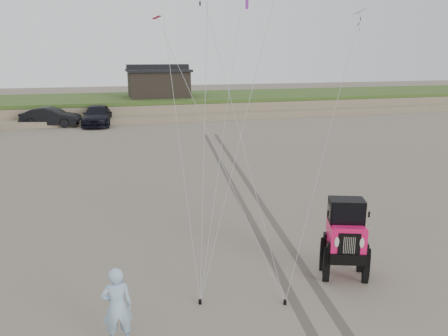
{
  "coord_description": "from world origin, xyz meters",
  "views": [
    {
      "loc": [
        -4.01,
        -9.72,
        6.04
      ],
      "look_at": [
        -0.42,
        3.0,
        2.6
      ],
      "focal_mm": 35.0,
      "sensor_mm": 36.0,
      "label": 1
    }
  ],
  "objects_px": {
    "truck_c": "(97,116)",
    "jeep": "(345,247)",
    "truck_b": "(51,117)",
    "cabin": "(158,82)",
    "man": "(117,307)"
  },
  "relations": [
    {
      "from": "truck_c",
      "to": "man",
      "type": "xyz_separation_m",
      "value": [
        0.37,
        -31.5,
        0.06
      ]
    },
    {
      "from": "truck_b",
      "to": "jeep",
      "type": "distance_m",
      "value": 32.26
    },
    {
      "from": "man",
      "to": "cabin",
      "type": "bearing_deg",
      "value": -100.17
    },
    {
      "from": "jeep",
      "to": "cabin",
      "type": "bearing_deg",
      "value": 110.42
    },
    {
      "from": "cabin",
      "to": "jeep",
      "type": "bearing_deg",
      "value": -89.68
    },
    {
      "from": "cabin",
      "to": "man",
      "type": "height_order",
      "value": "cabin"
    },
    {
      "from": "cabin",
      "to": "jeep",
      "type": "xyz_separation_m",
      "value": [
        0.21,
        -36.97,
        -2.34
      ]
    },
    {
      "from": "truck_b",
      "to": "jeep",
      "type": "bearing_deg",
      "value": -144.68
    },
    {
      "from": "truck_c",
      "to": "jeep",
      "type": "bearing_deg",
      "value": -72.46
    },
    {
      "from": "truck_c",
      "to": "truck_b",
      "type": "bearing_deg",
      "value": -179.5
    },
    {
      "from": "cabin",
      "to": "jeep",
      "type": "height_order",
      "value": "cabin"
    },
    {
      "from": "truck_b",
      "to": "cabin",
      "type": "bearing_deg",
      "value": -41.28
    },
    {
      "from": "truck_b",
      "to": "truck_c",
      "type": "distance_m",
      "value": 3.89
    },
    {
      "from": "jeep",
      "to": "man",
      "type": "xyz_separation_m",
      "value": [
        -6.17,
        -1.3,
        -0.0
      ]
    },
    {
      "from": "cabin",
      "to": "truck_c",
      "type": "height_order",
      "value": "cabin"
    }
  ]
}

